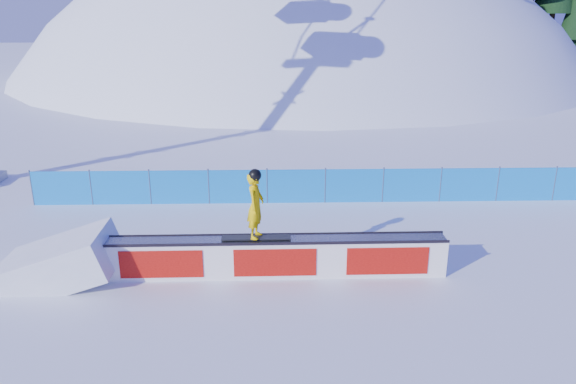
{
  "coord_description": "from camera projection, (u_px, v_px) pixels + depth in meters",
  "views": [
    {
      "loc": [
        -2.77,
        -13.77,
        6.72
      ],
      "look_at": [
        -2.36,
        1.5,
        1.43
      ],
      "focal_mm": 35.0,
      "sensor_mm": 36.0,
      "label": 1
    }
  ],
  "objects": [
    {
      "name": "snowboarder",
      "position": [
        256.0,
        205.0,
        13.74
      ],
      "size": [
        1.73,
        0.69,
        1.8
      ],
      "rotation": [
        0.0,
        0.0,
        1.32
      ],
      "color": "black",
      "rests_on": "rail_box"
    },
    {
      "name": "rail_box",
      "position": [
        275.0,
        257.0,
        14.21
      ],
      "size": [
        8.68,
        0.66,
        1.04
      ],
      "rotation": [
        0.0,
        0.0,
        0.01
      ],
      "color": "white",
      "rests_on": "ground"
    },
    {
      "name": "snow_ramp",
      "position": [
        61.0,
        278.0,
        14.21
      ],
      "size": [
        2.92,
        1.83,
        1.81
      ],
      "primitive_type": null,
      "rotation": [
        0.0,
        -0.31,
        0.01
      ],
      "color": "white",
      "rests_on": "ground"
    },
    {
      "name": "snow_hill",
      "position": [
        300.0,
        239.0,
        60.84
      ],
      "size": [
        64.0,
        64.0,
        64.0
      ],
      "color": "white",
      "rests_on": "ground"
    },
    {
      "name": "safety_fence",
      "position": [
        354.0,
        186.0,
        19.33
      ],
      "size": [
        22.05,
        0.05,
        1.3
      ],
      "color": "#0D7FDF",
      "rests_on": "ground"
    },
    {
      "name": "ground",
      "position": [
        376.0,
        259.0,
        15.27
      ],
      "size": [
        160.0,
        160.0,
        0.0
      ],
      "primitive_type": "plane",
      "color": "white",
      "rests_on": "ground"
    }
  ]
}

